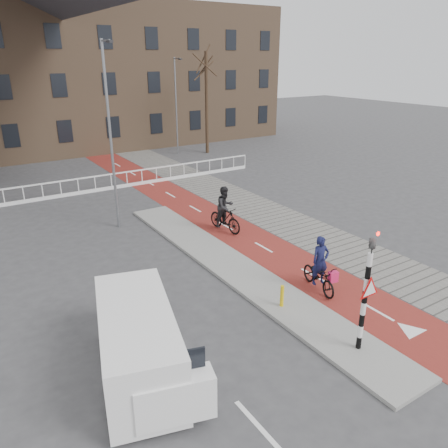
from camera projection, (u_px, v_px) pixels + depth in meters
ground at (322, 312)px, 13.98m from camera, size 120.00×120.00×0.00m
bike_lane at (205, 214)px, 22.58m from camera, size 2.50×60.00×0.01m
sidewalk at (249, 205)px, 23.99m from camera, size 3.00×60.00×0.01m
curb_island at (234, 268)px, 16.74m from camera, size 1.80×16.00×0.12m
traffic_signal at (367, 289)px, 11.37m from camera, size 0.80×0.80×3.68m
bollard at (282, 296)px, 13.95m from camera, size 0.12×0.12×0.73m
cyclist_near at (319, 272)px, 15.06m from camera, size 1.05×2.00×1.98m
cyclist_far at (225, 213)px, 20.11m from camera, size 1.03×2.08×2.14m
van at (138, 343)px, 10.84m from camera, size 2.84×4.67×1.88m
railing at (43, 195)px, 24.69m from camera, size 28.00×0.10×0.99m
townhouse_row at (15, 54)px, 34.77m from camera, size 46.00×10.00×15.90m
tree_right at (207, 104)px, 35.54m from camera, size 0.27×0.27×8.02m
streetlight_near at (111, 140)px, 19.42m from camera, size 0.12×0.12×8.34m
streetlight_right at (176, 107)px, 35.22m from camera, size 0.12×0.12×7.58m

